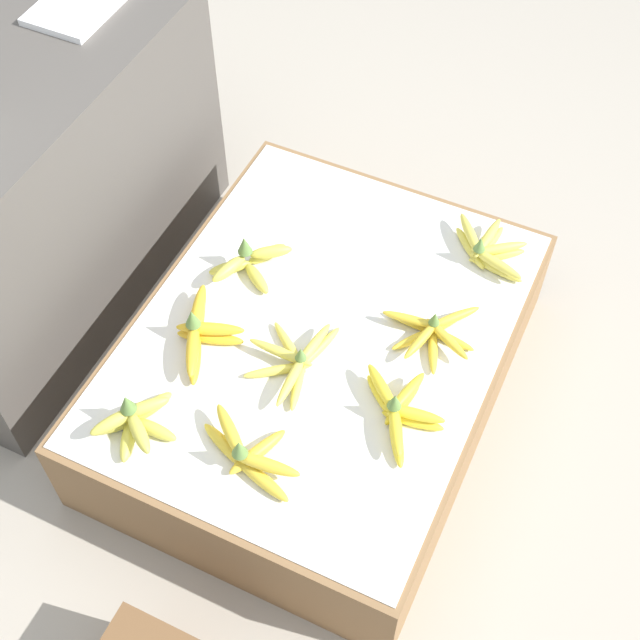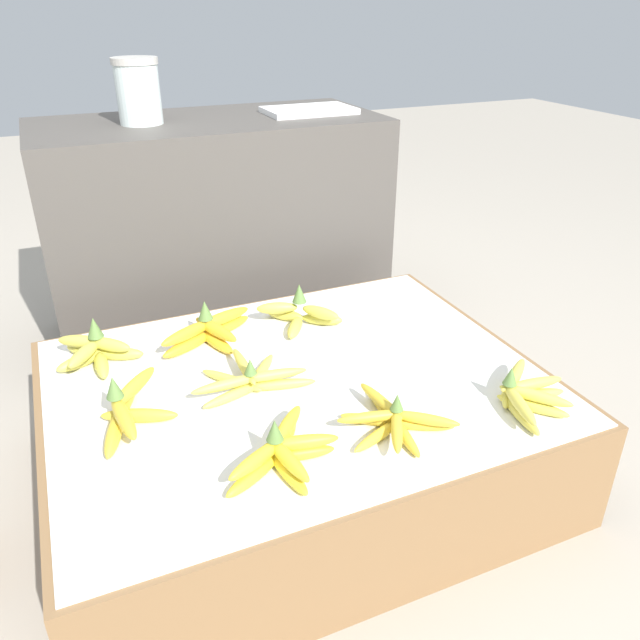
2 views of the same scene
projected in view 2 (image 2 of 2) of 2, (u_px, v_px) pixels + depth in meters
ground_plane at (299, 473)px, 1.58m from camera, size 10.00×10.00×0.00m
display_platform at (298, 428)px, 1.51m from camera, size 1.13×0.88×0.28m
back_vendor_table at (217, 229)px, 2.13m from camera, size 1.09×0.52×0.73m
banana_bunch_front_midleft at (282, 452)px, 1.17m from camera, size 0.25×0.23×0.10m
banana_bunch_front_midright at (393, 420)px, 1.27m from camera, size 0.23×0.24×0.08m
banana_bunch_front_right at (524, 394)px, 1.35m from camera, size 0.19×0.23×0.09m
banana_bunch_middle_left at (127, 408)px, 1.29m from camera, size 0.17×0.27×0.11m
banana_bunch_middle_midleft at (250, 379)px, 1.41m from camera, size 0.28×0.19×0.09m
banana_bunch_back_left at (95, 351)px, 1.50m from camera, size 0.21×0.20×0.11m
banana_bunch_back_midleft at (209, 330)px, 1.59m from camera, size 0.27×0.19×0.11m
banana_bunch_back_midright at (300, 314)px, 1.67m from camera, size 0.22×0.19×0.12m
glass_jar at (138, 91)px, 1.84m from camera, size 0.14×0.14×0.19m
foam_tray_white at (309, 110)px, 2.06m from camera, size 0.29×0.18×0.02m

